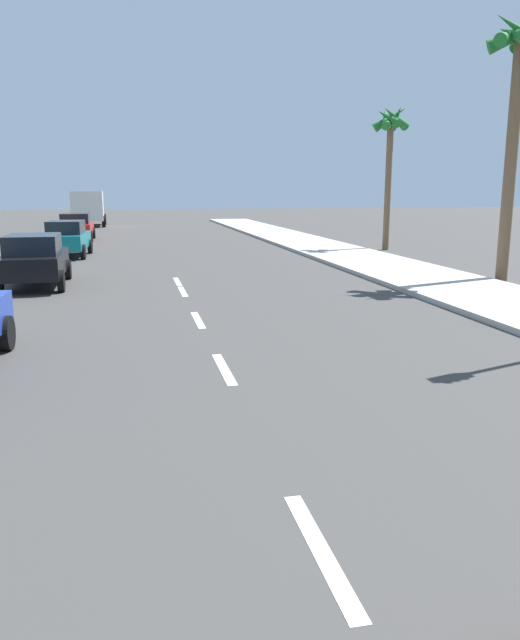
{
  "coord_description": "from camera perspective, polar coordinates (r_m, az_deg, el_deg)",
  "views": [
    {
      "loc": [
        -1.4,
        2.68,
        2.85
      ],
      "look_at": [
        0.3,
        10.73,
        1.1
      ],
      "focal_mm": 34.17,
      "sensor_mm": 36.0,
      "label": 1
    }
  ],
  "objects": [
    {
      "name": "lane_stripe_6",
      "position": [
        19.65,
        -7.74,
        3.59
      ],
      "size": [
        0.16,
        1.8,
        0.01
      ],
      "primitive_type": "cube",
      "color": "white",
      "rests_on": "ground"
    },
    {
      "name": "ground_plane",
      "position": [
        17.6,
        -7.22,
        2.62
      ],
      "size": [
        160.0,
        160.0,
        0.0
      ],
      "primitive_type": "plane",
      "color": "#423F3D"
    },
    {
      "name": "parked_car_teal",
      "position": [
        28.12,
        -17.63,
        7.36
      ],
      "size": [
        1.95,
        3.91,
        1.57
      ],
      "rotation": [
        0.0,
        0.0,
        -0.05
      ],
      "color": "#14727A",
      "rests_on": "ground"
    },
    {
      "name": "palm_tree_far",
      "position": [
        21.08,
        22.93,
        20.02
      ],
      "size": [
        1.94,
        1.82,
        8.18
      ],
      "color": "brown",
      "rests_on": "ground"
    },
    {
      "name": "lane_stripe_3",
      "position": [
        9.98,
        -3.39,
        -4.58
      ],
      "size": [
        0.16,
        1.8,
        0.01
      ],
      "primitive_type": "cube",
      "color": "white",
      "rests_on": "ground"
    },
    {
      "name": "sidewalk_strip",
      "position": [
        21.62,
        13.75,
        4.3
      ],
      "size": [
        3.6,
        80.0,
        0.14
      ],
      "primitive_type": "cube",
      "color": "#B2ADA3",
      "rests_on": "ground"
    },
    {
      "name": "delivery_truck",
      "position": [
        52.14,
        -15.79,
        10.11
      ],
      "size": [
        2.79,
        6.29,
        2.8
      ],
      "rotation": [
        0.0,
        0.0,
        0.02
      ],
      "color": "maroon",
      "rests_on": "ground"
    },
    {
      "name": "palm_tree_distant",
      "position": [
        30.61,
        12.1,
        16.5
      ],
      "size": [
        1.82,
        1.74,
        6.89
      ],
      "color": "brown",
      "rests_on": "ground"
    },
    {
      "name": "parked_car_black",
      "position": [
        19.62,
        -20.35,
        5.39
      ],
      "size": [
        1.91,
        4.0,
        1.57
      ],
      "rotation": [
        0.0,
        0.0,
        0.02
      ],
      "color": "black",
      "rests_on": "ground"
    },
    {
      "name": "lane_stripe_4",
      "position": [
        13.75,
        -5.83,
        0.01
      ],
      "size": [
        0.16,
        1.8,
        0.01
      ],
      "primitive_type": "cube",
      "color": "white",
      "rests_on": "ground"
    },
    {
      "name": "lane_stripe_5",
      "position": [
        17.68,
        -7.25,
        2.67
      ],
      "size": [
        0.16,
        1.8,
        0.01
      ],
      "primitive_type": "cube",
      "color": "white",
      "rests_on": "ground"
    },
    {
      "name": "lane_stripe_2",
      "position": [
        5.29,
        5.71,
        -20.63
      ],
      "size": [
        0.16,
        1.8,
        0.01
      ],
      "primitive_type": "cube",
      "color": "white",
      "rests_on": "ground"
    },
    {
      "name": "parked_car_red",
      "position": [
        37.14,
        -16.84,
        8.42
      ],
      "size": [
        1.96,
        4.2,
        1.57
      ],
      "rotation": [
        0.0,
        0.0,
        0.01
      ],
      "color": "red",
      "rests_on": "ground"
    }
  ]
}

